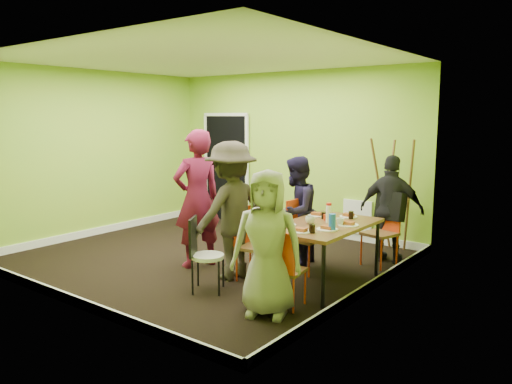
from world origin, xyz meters
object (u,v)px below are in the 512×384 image
chair_left_far (302,231)px  blue_bottle (332,222)px  orange_bottle (325,217)px  person_left_near (231,211)px  chair_bentwood (203,251)px  chair_front_end (284,265)px  person_standing (197,199)px  thermos (329,214)px  person_front_end (267,243)px  easel (392,197)px  person_left_far (296,212)px  chair_back_end (388,213)px  person_back_end (391,209)px  dining_table (324,228)px  chair_left_near (249,239)px

chair_left_far → blue_bottle: bearing=58.3°
orange_bottle → blue_bottle: bearing=-52.4°
person_left_near → chair_bentwood: bearing=15.0°
chair_front_end → person_standing: bearing=154.9°
thermos → orange_bottle: bearing=136.7°
chair_front_end → chair_bentwood: (-1.06, -0.12, 0.01)m
person_standing → person_front_end: bearing=85.0°
chair_bentwood → easel: (1.10, 2.94, 0.36)m
person_left_far → chair_front_end: bearing=16.9°
chair_front_end → chair_back_end: bearing=76.7°
chair_left_far → chair_bentwood: bearing=-16.0°
person_back_end → orange_bottle: bearing=66.5°
easel → blue_bottle: (0.15, -2.13, -0.00)m
person_standing → dining_table: bearing=121.9°
chair_bentwood → person_front_end: person_front_end is taller
chair_back_end → chair_bentwood: 2.68m
chair_left_near → person_standing: person_standing is taller
chair_left_far → person_standing: bearing=-57.1°
blue_bottle → person_standing: bearing=-176.5°
thermos → person_standing: 1.81m
thermos → person_front_end: size_ratio=0.14×
orange_bottle → chair_left_near: bearing=-141.9°
person_standing → person_back_end: (2.02, 1.77, -0.18)m
chair_left_near → dining_table: bearing=109.7°
thermos → person_left_near: (-1.06, -0.58, 0.01)m
orange_bottle → person_left_near: (-0.96, -0.67, 0.08)m
chair_back_end → orange_bottle: 1.16m
chair_left_far → chair_front_end: (0.55, -1.23, -0.06)m
person_left_far → thermos: bearing=51.8°
person_back_end → person_front_end: (-0.27, -2.57, 0.00)m
orange_bottle → person_back_end: size_ratio=0.05×
easel → thermos: (-0.08, -1.79, 0.01)m
chair_left_near → thermos: bearing=113.8°
person_left_far → person_back_end: bearing=123.8°
chair_left_far → person_left_near: bearing=-30.7°
chair_bentwood → person_left_far: person_left_far is taller
chair_left_near → chair_back_end: (1.11, 1.68, 0.20)m
chair_back_end → chair_bentwood: size_ratio=1.16×
person_back_end → person_left_far: bearing=38.6°
chair_left_far → chair_left_near: 0.77m
blue_bottle → person_front_end: bearing=-104.6°
person_left_near → chair_front_end: bearing=78.4°
chair_front_end → easel: 2.84m
dining_table → chair_left_far: chair_left_far is taller
dining_table → chair_front_end: 0.97m
dining_table → chair_front_end: (0.06, -0.94, -0.22)m
chair_front_end → person_back_end: 2.36m
blue_bottle → person_back_end: 1.65m
chair_front_end → easel: easel is taller
chair_front_end → easel: bearing=81.6°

